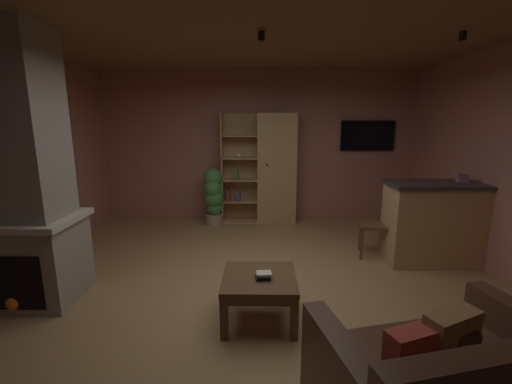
{
  "coord_description": "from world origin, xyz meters",
  "views": [
    {
      "loc": [
        0.05,
        -3.52,
        1.89
      ],
      "look_at": [
        0.0,
        0.4,
        1.05
      ],
      "focal_mm": 23.8,
      "sensor_mm": 36.0,
      "label": 1
    }
  ],
  "objects_px": {
    "table_book_0": "(262,278)",
    "bookshelf_cabinet": "(272,169)",
    "wall_mounted_tv": "(367,136)",
    "kitchen_bar_counter": "(441,223)",
    "dining_chair": "(382,220)",
    "table_book_1": "(264,275)",
    "tissue_box": "(462,178)",
    "coffee_table": "(259,285)",
    "table_book_2": "(264,274)",
    "potted_floor_plant": "(213,195)",
    "stone_fireplace": "(21,185)"
  },
  "relations": [
    {
      "from": "bookshelf_cabinet",
      "to": "table_book_2",
      "type": "relative_size",
      "value": 14.69
    },
    {
      "from": "potted_floor_plant",
      "to": "kitchen_bar_counter",
      "type": "bearing_deg",
      "value": -26.95
    },
    {
      "from": "table_book_2",
      "to": "dining_chair",
      "type": "distance_m",
      "value": 2.31
    },
    {
      "from": "bookshelf_cabinet",
      "to": "kitchen_bar_counter",
      "type": "xyz_separation_m",
      "value": [
        2.19,
        -1.86,
        -0.44
      ]
    },
    {
      "from": "dining_chair",
      "to": "coffee_table",
      "type": "bearing_deg",
      "value": -137.12
    },
    {
      "from": "bookshelf_cabinet",
      "to": "coffee_table",
      "type": "xyz_separation_m",
      "value": [
        -0.22,
        -3.25,
        -0.63
      ]
    },
    {
      "from": "kitchen_bar_counter",
      "to": "table_book_0",
      "type": "height_order",
      "value": "kitchen_bar_counter"
    },
    {
      "from": "stone_fireplace",
      "to": "potted_floor_plant",
      "type": "xyz_separation_m",
      "value": [
        1.55,
        2.68,
        -0.7
      ]
    },
    {
      "from": "wall_mounted_tv",
      "to": "potted_floor_plant",
      "type": "bearing_deg",
      "value": -171.61
    },
    {
      "from": "tissue_box",
      "to": "table_book_1",
      "type": "xyz_separation_m",
      "value": [
        -2.59,
        -1.46,
        -0.67
      ]
    },
    {
      "from": "table_book_1",
      "to": "kitchen_bar_counter",
      "type": "bearing_deg",
      "value": 31.07
    },
    {
      "from": "table_book_0",
      "to": "bookshelf_cabinet",
      "type": "bearing_deg",
      "value": 86.75
    },
    {
      "from": "stone_fireplace",
      "to": "kitchen_bar_counter",
      "type": "distance_m",
      "value": 4.96
    },
    {
      "from": "table_book_0",
      "to": "table_book_1",
      "type": "xyz_separation_m",
      "value": [
        0.01,
        0.02,
        0.02
      ]
    },
    {
      "from": "tissue_box",
      "to": "table_book_1",
      "type": "distance_m",
      "value": 3.04
    },
    {
      "from": "bookshelf_cabinet",
      "to": "tissue_box",
      "type": "distance_m",
      "value": 3.03
    },
    {
      "from": "table_book_1",
      "to": "wall_mounted_tv",
      "type": "bearing_deg",
      "value": 60.83
    },
    {
      "from": "table_book_2",
      "to": "dining_chair",
      "type": "height_order",
      "value": "dining_chair"
    },
    {
      "from": "tissue_box",
      "to": "table_book_0",
      "type": "height_order",
      "value": "tissue_box"
    },
    {
      "from": "table_book_0",
      "to": "dining_chair",
      "type": "distance_m",
      "value": 2.32
    },
    {
      "from": "table_book_0",
      "to": "wall_mounted_tv",
      "type": "height_order",
      "value": "wall_mounted_tv"
    },
    {
      "from": "bookshelf_cabinet",
      "to": "wall_mounted_tv",
      "type": "bearing_deg",
      "value": 6.74
    },
    {
      "from": "wall_mounted_tv",
      "to": "table_book_1",
      "type": "bearing_deg",
      "value": -119.17
    },
    {
      "from": "wall_mounted_tv",
      "to": "dining_chair",
      "type": "bearing_deg",
      "value": -99.28
    },
    {
      "from": "tissue_box",
      "to": "table_book_1",
      "type": "bearing_deg",
      "value": -150.5
    },
    {
      "from": "potted_floor_plant",
      "to": "wall_mounted_tv",
      "type": "bearing_deg",
      "value": 8.39
    },
    {
      "from": "kitchen_bar_counter",
      "to": "table_book_2",
      "type": "height_order",
      "value": "kitchen_bar_counter"
    },
    {
      "from": "potted_floor_plant",
      "to": "table_book_2",
      "type": "bearing_deg",
      "value": -74.0
    },
    {
      "from": "tissue_box",
      "to": "potted_floor_plant",
      "type": "distance_m",
      "value": 3.88
    },
    {
      "from": "tissue_box",
      "to": "coffee_table",
      "type": "bearing_deg",
      "value": -151.52
    },
    {
      "from": "stone_fireplace",
      "to": "bookshelf_cabinet",
      "type": "height_order",
      "value": "stone_fireplace"
    },
    {
      "from": "dining_chair",
      "to": "stone_fireplace",
      "type": "bearing_deg",
      "value": -163.56
    },
    {
      "from": "coffee_table",
      "to": "potted_floor_plant",
      "type": "distance_m",
      "value": 3.16
    },
    {
      "from": "table_book_2",
      "to": "potted_floor_plant",
      "type": "distance_m",
      "value": 3.22
    },
    {
      "from": "table_book_0",
      "to": "table_book_1",
      "type": "height_order",
      "value": "table_book_1"
    },
    {
      "from": "table_book_2",
      "to": "potted_floor_plant",
      "type": "xyz_separation_m",
      "value": [
        -0.89,
        3.1,
        0.05
      ]
    },
    {
      "from": "potted_floor_plant",
      "to": "coffee_table",
      "type": "bearing_deg",
      "value": -74.46
    },
    {
      "from": "table_book_2",
      "to": "wall_mounted_tv",
      "type": "distance_m",
      "value": 4.17
    },
    {
      "from": "potted_floor_plant",
      "to": "wall_mounted_tv",
      "type": "xyz_separation_m",
      "value": [
        2.84,
        0.42,
        1.04
      ]
    },
    {
      "from": "table_book_1",
      "to": "potted_floor_plant",
      "type": "distance_m",
      "value": 3.2
    },
    {
      "from": "tissue_box",
      "to": "potted_floor_plant",
      "type": "height_order",
      "value": "tissue_box"
    },
    {
      "from": "wall_mounted_tv",
      "to": "kitchen_bar_counter",
      "type": "bearing_deg",
      "value": -78.75
    },
    {
      "from": "table_book_0",
      "to": "dining_chair",
      "type": "bearing_deg",
      "value": 44.34
    },
    {
      "from": "bookshelf_cabinet",
      "to": "table_book_1",
      "type": "height_order",
      "value": "bookshelf_cabinet"
    },
    {
      "from": "tissue_box",
      "to": "coffee_table",
      "type": "xyz_separation_m",
      "value": [
        -2.63,
        -1.43,
        -0.78
      ]
    },
    {
      "from": "coffee_table",
      "to": "potted_floor_plant",
      "type": "relative_size",
      "value": 0.66
    },
    {
      "from": "coffee_table",
      "to": "table_book_0",
      "type": "distance_m",
      "value": 0.11
    },
    {
      "from": "table_book_1",
      "to": "table_book_2",
      "type": "distance_m",
      "value": 0.03
    },
    {
      "from": "table_book_2",
      "to": "kitchen_bar_counter",
      "type": "bearing_deg",
      "value": 31.45
    },
    {
      "from": "table_book_0",
      "to": "potted_floor_plant",
      "type": "relative_size",
      "value": 0.13
    }
  ]
}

